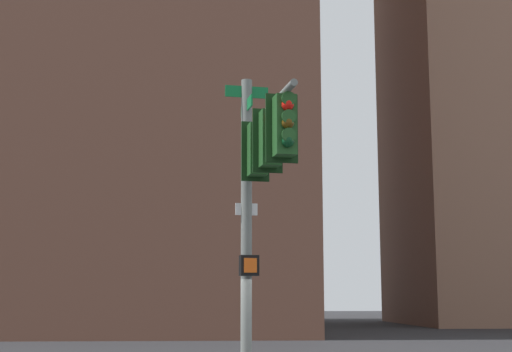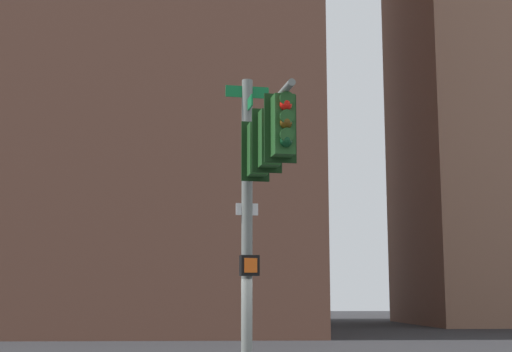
% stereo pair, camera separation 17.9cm
% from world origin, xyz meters
% --- Properties ---
extents(signal_pole_assembly, '(4.20, 1.16, 6.57)m').
position_xyz_m(signal_pole_assembly, '(-1.33, -0.36, 4.32)').
color(signal_pole_assembly, slate).
rests_on(signal_pole_assembly, ground_plane).
extents(building_brick_farside, '(22.21, 17.50, 53.52)m').
position_xyz_m(building_brick_farside, '(47.48, 1.61, 26.76)').
color(building_brick_farside, brown).
rests_on(building_brick_farside, ground_plane).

